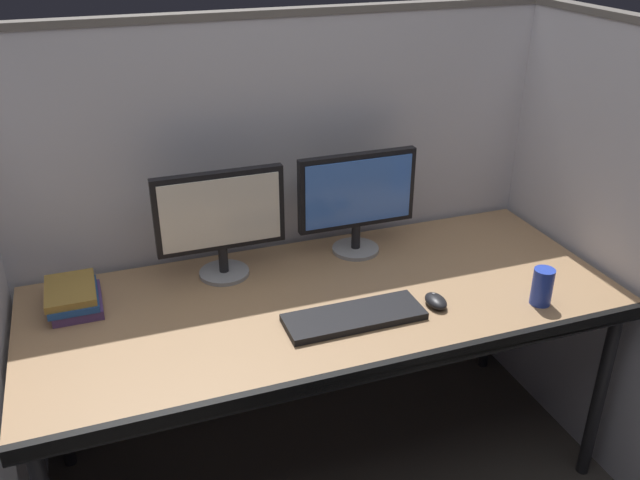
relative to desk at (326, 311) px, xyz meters
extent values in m
cube|color=silver|center=(0.00, 0.46, 0.08)|extent=(2.20, 0.05, 1.55)
cube|color=#605B56|center=(0.00, 0.46, 0.87)|extent=(2.21, 0.06, 0.02)
cube|color=silver|center=(0.99, -0.09, 0.08)|extent=(0.05, 1.40, 1.55)
cube|color=#997551|center=(0.00, 0.01, 0.03)|extent=(1.90, 0.80, 0.04)
cube|color=black|center=(0.00, -0.38, 0.03)|extent=(1.90, 0.02, 0.05)
cylinder|color=black|center=(0.89, -0.33, -0.34)|extent=(0.04, 0.04, 0.70)
cylinder|color=black|center=(-0.89, 0.35, -0.34)|extent=(0.04, 0.04, 0.70)
cylinder|color=black|center=(0.89, 0.35, -0.34)|extent=(0.04, 0.04, 0.70)
cylinder|color=gray|center=(-0.28, 0.26, 0.06)|extent=(0.17, 0.17, 0.01)
cylinder|color=black|center=(-0.28, 0.26, 0.11)|extent=(0.03, 0.03, 0.09)
cube|color=black|center=(-0.28, 0.26, 0.29)|extent=(0.43, 0.03, 0.27)
cube|color=silver|center=(-0.28, 0.25, 0.29)|extent=(0.39, 0.01, 0.23)
cylinder|color=gray|center=(0.21, 0.27, 0.06)|extent=(0.17, 0.17, 0.01)
cylinder|color=black|center=(0.21, 0.27, 0.11)|extent=(0.03, 0.03, 0.09)
cube|color=black|center=(0.21, 0.27, 0.29)|extent=(0.43, 0.03, 0.27)
cube|color=#3F72D8|center=(0.21, 0.26, 0.29)|extent=(0.39, 0.01, 0.23)
cube|color=black|center=(0.04, -0.15, 0.06)|extent=(0.43, 0.15, 0.02)
ellipsoid|color=black|center=(0.31, -0.16, 0.07)|extent=(0.06, 0.10, 0.03)
cylinder|color=#59595B|center=(0.31, -0.14, 0.08)|extent=(0.01, 0.01, 0.01)
cube|color=#4C3366|center=(-0.76, 0.22, 0.06)|extent=(0.15, 0.21, 0.03)
cube|color=#1E478C|center=(-0.76, 0.21, 0.09)|extent=(0.15, 0.21, 0.02)
cube|color=olive|center=(-0.77, 0.22, 0.11)|extent=(0.15, 0.21, 0.02)
cylinder|color=#263FB2|center=(0.63, -0.26, 0.11)|extent=(0.07, 0.07, 0.12)
camera|label=1|loc=(-0.65, -1.74, 1.19)|focal=37.82mm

